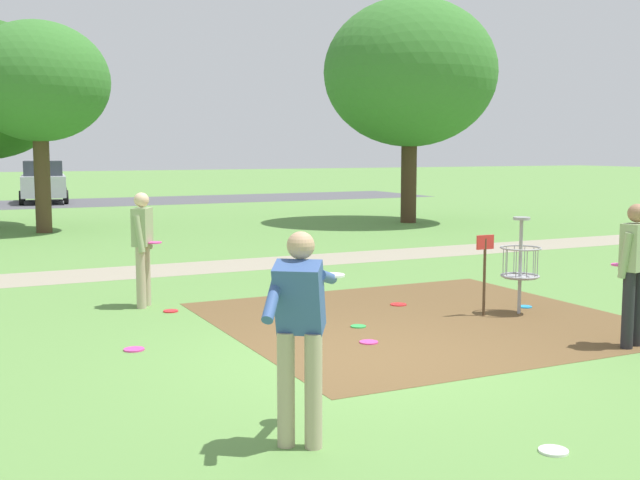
% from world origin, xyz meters
% --- Properties ---
extents(ground_plane, '(160.00, 160.00, 0.00)m').
position_xyz_m(ground_plane, '(0.00, 0.00, 0.00)').
color(ground_plane, '#5B8942').
extents(dirt_tee_pad, '(5.39, 5.16, 0.01)m').
position_xyz_m(dirt_tee_pad, '(1.69, 1.41, 0.00)').
color(dirt_tee_pad, brown).
rests_on(dirt_tee_pad, ground).
extents(disc_golf_basket, '(0.98, 0.58, 1.39)m').
position_xyz_m(disc_golf_basket, '(3.11, 1.19, 0.75)').
color(disc_golf_basket, '#9E9EA3').
rests_on(disc_golf_basket, ground).
extents(player_foreground_watching, '(0.45, 0.48, 1.71)m').
position_xyz_m(player_foreground_watching, '(-1.54, 4.01, 0.97)').
color(player_foreground_watching, tan).
rests_on(player_foreground_watching, ground).
extents(player_throwing, '(0.99, 0.76, 1.71)m').
position_xyz_m(player_throwing, '(-1.74, -2.09, 0.99)').
color(player_throwing, tan).
rests_on(player_throwing, ground).
extents(player_waiting_right, '(0.49, 0.43, 1.71)m').
position_xyz_m(player_waiting_right, '(3.11, -0.92, 0.97)').
color(player_waiting_right, '#232328').
rests_on(player_waiting_right, ground).
extents(frisbee_near_basket, '(0.25, 0.25, 0.02)m').
position_xyz_m(frisbee_near_basket, '(1.94, 2.46, 0.01)').
color(frisbee_near_basket, red).
rests_on(frisbee_near_basket, ground).
extents(frisbee_by_tee, '(0.23, 0.23, 0.02)m').
position_xyz_m(frisbee_by_tee, '(0.39, 0.60, 0.01)').
color(frisbee_by_tee, '#E53D99').
rests_on(frisbee_by_tee, ground).
extents(frisbee_mid_grass, '(0.23, 0.23, 0.02)m').
position_xyz_m(frisbee_mid_grass, '(-0.03, -3.06, 0.01)').
color(frisbee_mid_grass, white).
rests_on(frisbee_mid_grass, ground).
extents(frisbee_far_left, '(0.21, 0.21, 0.02)m').
position_xyz_m(frisbee_far_left, '(3.55, 1.49, 0.01)').
color(frisbee_far_left, '#1E93DB').
rests_on(frisbee_far_left, ground).
extents(frisbee_far_right, '(0.21, 0.21, 0.02)m').
position_xyz_m(frisbee_far_right, '(0.69, 1.42, 0.01)').
color(frisbee_far_right, green).
rests_on(frisbee_far_right, ground).
extents(frisbee_scattered_a, '(0.24, 0.24, 0.02)m').
position_xyz_m(frisbee_scattered_a, '(-2.26, 1.50, 0.01)').
color(frisbee_scattered_a, '#E53D99').
rests_on(frisbee_scattered_a, ground).
extents(frisbee_scattered_b, '(0.21, 0.21, 0.02)m').
position_xyz_m(frisbee_scattered_b, '(-1.28, 3.48, 0.01)').
color(frisbee_scattered_b, red).
rests_on(frisbee_scattered_b, ground).
extents(tree_near_left, '(3.90, 3.90, 5.86)m').
position_xyz_m(tree_near_left, '(-1.58, 15.78, 4.18)').
color(tree_near_left, '#4C3823').
rests_on(tree_near_left, ground).
extents(tree_near_right, '(5.45, 5.45, 7.05)m').
position_xyz_m(tree_near_right, '(9.32, 13.93, 4.72)').
color(tree_near_right, '#422D1E').
rests_on(tree_near_right, ground).
extents(parking_lot_strip, '(36.00, 6.00, 0.01)m').
position_xyz_m(parking_lot_strip, '(0.00, 28.24, 0.00)').
color(parking_lot_strip, '#4C4C51').
rests_on(parking_lot_strip, ground).
extents(parked_car_center_left, '(2.35, 4.38, 1.84)m').
position_xyz_m(parked_car_center_left, '(-0.03, 28.99, 0.92)').
color(parked_car_center_left, '#B2B7BC').
rests_on(parked_car_center_left, ground).
extents(gravel_path, '(40.00, 1.65, 0.00)m').
position_xyz_m(gravel_path, '(0.00, 7.44, 0.00)').
color(gravel_path, gray).
rests_on(gravel_path, ground).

